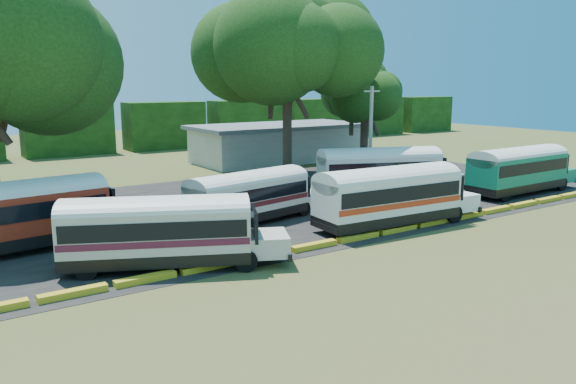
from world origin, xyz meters
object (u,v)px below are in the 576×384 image
bus_cream_west (162,228)px  bus_teal (520,167)px  bus_white_red (391,193)px  bus_red (17,212)px

bus_cream_west → bus_teal: size_ratio=0.94×
bus_cream_west → bus_teal: (29.42, 1.60, 0.16)m
bus_cream_west → bus_white_red: size_ratio=0.93×
bus_red → bus_white_red: 20.35m
bus_red → bus_teal: size_ratio=1.02×
bus_red → bus_teal: bus_red is taller
bus_cream_west → bus_teal: bearing=27.9°
bus_red → bus_cream_west: bus_red is taller
bus_red → bus_cream_west: size_ratio=1.09×
bus_teal → bus_cream_west: bearing=-177.9°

